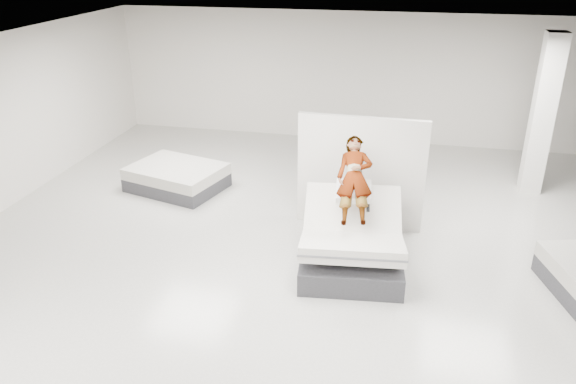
% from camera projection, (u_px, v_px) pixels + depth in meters
% --- Properties ---
extents(room, '(14.00, 14.04, 3.20)m').
position_uv_depth(room, '(297.00, 189.00, 7.74)').
color(room, beige).
rests_on(room, ground).
extents(hero_bed, '(1.74, 2.19, 1.17)m').
position_uv_depth(hero_bed, '(352.00, 243.00, 8.83)').
color(hero_bed, '#39393E').
rests_on(hero_bed, floor).
extents(person, '(0.69, 1.30, 1.44)m').
position_uv_depth(person, '(354.00, 188.00, 8.78)').
color(person, slate).
rests_on(person, hero_bed).
extents(remote, '(0.06, 0.15, 0.08)m').
position_uv_depth(remote, '(368.00, 208.00, 8.51)').
color(remote, black).
rests_on(remote, person).
extents(divider_panel, '(2.24, 0.18, 2.03)m').
position_uv_depth(divider_panel, '(360.00, 173.00, 9.80)').
color(divider_panel, silver).
rests_on(divider_panel, floor).
extents(flat_bed_left_far, '(2.10, 1.79, 0.50)m').
position_uv_depth(flat_bed_left_far, '(177.00, 177.00, 11.60)').
color(flat_bed_left_far, '#39393E').
rests_on(flat_bed_left_far, floor).
extents(column, '(0.40, 0.40, 3.20)m').
position_uv_depth(column, '(542.00, 115.00, 10.98)').
color(column, white).
rests_on(column, floor).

